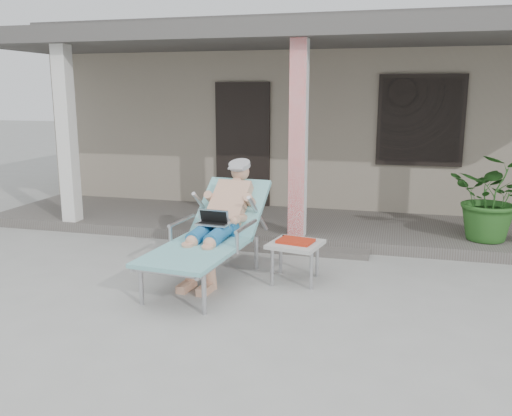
# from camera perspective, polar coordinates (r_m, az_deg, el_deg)

# --- Properties ---
(ground) EXTENTS (60.00, 60.00, 0.00)m
(ground) POSITION_cam_1_polar(r_m,az_deg,el_deg) (5.54, 0.14, -10.00)
(ground) COLOR #9E9E99
(ground) RESTS_ON ground
(house) EXTENTS (10.40, 5.40, 3.30)m
(house) POSITION_cam_1_polar(r_m,az_deg,el_deg) (11.54, 8.48, 9.90)
(house) COLOR gray
(house) RESTS_ON ground
(porch_deck) EXTENTS (10.00, 2.00, 0.15)m
(porch_deck) POSITION_cam_1_polar(r_m,az_deg,el_deg) (8.32, 5.39, -1.93)
(porch_deck) COLOR #605B56
(porch_deck) RESTS_ON ground
(porch_overhang) EXTENTS (10.00, 2.30, 2.85)m
(porch_overhang) POSITION_cam_1_polar(r_m,az_deg,el_deg) (8.05, 5.72, 17.07)
(porch_overhang) COLOR silver
(porch_overhang) RESTS_ON porch_deck
(porch_step) EXTENTS (2.00, 0.30, 0.07)m
(porch_step) POSITION_cam_1_polar(r_m,az_deg,el_deg) (7.24, 3.87, -4.36)
(porch_step) COLOR #605B56
(porch_step) RESTS_ON ground
(lounger) EXTENTS (0.98, 2.16, 1.37)m
(lounger) POSITION_cam_1_polar(r_m,az_deg,el_deg) (6.10, -4.31, 0.36)
(lounger) COLOR #B7B7BC
(lounger) RESTS_ON ground
(side_table) EXTENTS (0.63, 0.63, 0.48)m
(side_table) POSITION_cam_1_polar(r_m,az_deg,el_deg) (6.05, 4.18, -4.02)
(side_table) COLOR #B6B6B1
(side_table) RESTS_ON ground
(potted_palm) EXTENTS (1.27, 1.17, 1.17)m
(potted_palm) POSITION_cam_1_polar(r_m,az_deg,el_deg) (7.75, 23.69, 1.04)
(potted_palm) COLOR #26591E
(potted_palm) RESTS_ON porch_deck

